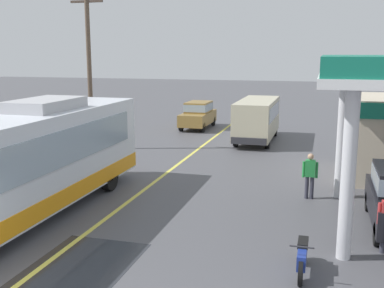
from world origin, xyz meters
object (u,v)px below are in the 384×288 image
coach_bus_main (31,164)px  minibus_opposing_lane (257,116)px  pedestrian_near_pump (310,173)px  motorcycle_parked_forecourt (302,256)px  car_trailing_behind_bus (198,114)px

coach_bus_main → minibus_opposing_lane: coach_bus_main is taller
coach_bus_main → pedestrian_near_pump: (8.48, 4.30, -0.79)m
motorcycle_parked_forecourt → car_trailing_behind_bus: 22.12m
coach_bus_main → car_trailing_behind_bus: bearing=88.6°
motorcycle_parked_forecourt → coach_bus_main: bearing=168.1°
minibus_opposing_lane → motorcycle_parked_forecourt: (3.47, -16.83, -1.03)m
minibus_opposing_lane → motorcycle_parked_forecourt: bearing=-78.4°
coach_bus_main → car_trailing_behind_bus: coach_bus_main is taller
minibus_opposing_lane → pedestrian_near_pump: minibus_opposing_lane is taller
minibus_opposing_lane → pedestrian_near_pump: bearing=-72.3°
motorcycle_parked_forecourt → car_trailing_behind_bus: (-8.07, 20.59, 0.57)m
pedestrian_near_pump → minibus_opposing_lane: bearing=107.7°
minibus_opposing_lane → motorcycle_parked_forecourt: 17.21m
motorcycle_parked_forecourt → pedestrian_near_pump: (-0.05, 6.10, 0.49)m
pedestrian_near_pump → car_trailing_behind_bus: bearing=118.9°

